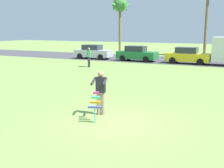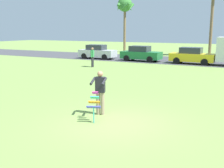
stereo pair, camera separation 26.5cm
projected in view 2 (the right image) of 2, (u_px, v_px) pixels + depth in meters
name	position (u px, v px, depth m)	size (l,w,h in m)	color
ground_plane	(115.00, 123.00, 9.90)	(120.00, 120.00, 0.00)	olive
road_strip	(208.00, 62.00, 28.59)	(120.00, 8.00, 0.01)	#424247
person_kite_flyer	(100.00, 91.00, 10.74)	(0.66, 0.74, 1.73)	gray
kite_held	(94.00, 103.00, 9.98)	(0.59, 0.72, 1.06)	#D83399
parked_car_silver	(97.00, 52.00, 31.60)	(4.25, 1.93, 1.60)	silver
parked_car_green	(141.00, 54.00, 29.23)	(4.25, 1.93, 1.60)	#1E7238
parked_car_yellow	(192.00, 56.00, 26.86)	(4.23, 1.89, 1.60)	yellow
palm_tree_left_near	(125.00, 7.00, 40.31)	(2.58, 2.71, 7.93)	brown
person_walker_near	(92.00, 57.00, 24.64)	(0.28, 0.56, 1.73)	#26262B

